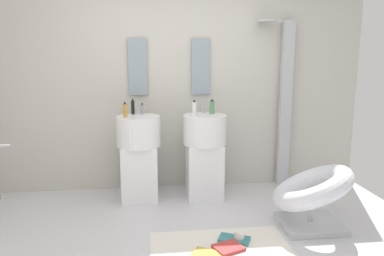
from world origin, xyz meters
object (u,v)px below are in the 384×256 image
Objects in this scene: pedestal_sink_left at (139,154)px; lounge_chair at (312,192)px; magazine_teal at (234,239)px; soap_bottle_clear at (213,108)px; shower_column at (284,101)px; soap_bottle_black at (133,107)px; soap_bottle_white at (194,109)px; soap_bottle_green at (212,107)px; soap_bottle_amber at (125,110)px; soap_bottle_grey at (142,109)px; magazine_ochre at (208,255)px; magazine_red at (228,248)px; coffee_mug at (240,236)px; pedestal_sink_right at (204,152)px.

lounge_chair is (1.64, -0.91, -0.18)m from pedestal_sink_left.
soap_bottle_clear is (0.02, 1.23, 1.01)m from magazine_teal.
shower_column is 11.95× the size of soap_bottle_black.
soap_bottle_white reaches higher than soap_bottle_clear.
soap_bottle_white is at bearing 140.23° from lounge_chair.
soap_bottle_white is (0.69, -0.23, 0.00)m from soap_bottle_black.
soap_bottle_white is at bearing -147.84° from soap_bottle_green.
magazine_teal is (-0.79, -0.20, -0.33)m from lounge_chair.
soap_bottle_grey is at bearing 46.28° from soap_bottle_amber.
soap_bottle_clear reaches higher than magazine_teal.
magazine_ochre is 1.87m from soap_bottle_grey.
pedestal_sink_left reaches higher than magazine_red.
lounge_chair is at bearing 15.27° from coffee_mug.
shower_column reaches higher than magazine_ochre.
pedestal_sink_left is 1.00× the size of pedestal_sink_right.
soap_bottle_amber reaches higher than magazine_red.
pedestal_sink_left reaches higher than magazine_teal.
magazine_red is at bearing -58.62° from pedestal_sink_left.
magazine_red is 1.58m from soap_bottle_white.
magazine_teal is 0.36m from magazine_ochre.
magazine_teal is 1.57× the size of soap_bottle_black.
magazine_teal is (0.10, -1.11, -0.51)m from pedestal_sink_right.
pedestal_sink_right is at bearing 134.52° from lounge_chair.
soap_bottle_grey is at bearing 168.67° from pedestal_sink_right.
lounge_chair reaches higher than magazine_ochre.
coffee_mug is (0.05, -0.01, 0.03)m from magazine_teal.
soap_bottle_clear is at bearing -1.63° from soap_bottle_grey.
magazine_red is 1.82× the size of soap_bottle_grey.
magazine_teal is 1.65× the size of soap_bottle_amber.
magazine_teal is at bearing -57.17° from soap_bottle_grey.
coffee_mug is 1.80m from soap_bottle_grey.
lounge_chair is 1.46m from soap_bottle_clear.
coffee_mug is at bearing -45.83° from soap_bottle_amber.
soap_bottle_black is (-0.91, 1.28, 1.03)m from magazine_teal.
magazine_red is 1.68m from soap_bottle_green.
soap_bottle_amber is (-0.14, -0.05, 0.51)m from pedestal_sink_left.
soap_bottle_grey is at bearing 160.84° from soap_bottle_white.
soap_bottle_black is (-0.64, 1.52, 1.03)m from magazine_ochre.
pedestal_sink_right is 4.61× the size of magazine_red.
coffee_mug is at bearing -88.65° from soap_bottle_clear.
pedestal_sink_left reaches higher than lounge_chair.
lounge_chair is 11.49× the size of coffee_mug.
shower_column is 1.97m from coffee_mug.
soap_bottle_green reaches higher than coffee_mug.
soap_bottle_grey reaches higher than coffee_mug.
pedestal_sink_right is at bearing 69.36° from magazine_red.
soap_bottle_green is at bearing 114.87° from magazine_teal.
pedestal_sink_right is 1.35m from magazine_red.
magazine_teal is at bearing 173.64° from coffee_mug.
soap_bottle_white is (-0.14, 1.20, 1.02)m from magazine_red.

